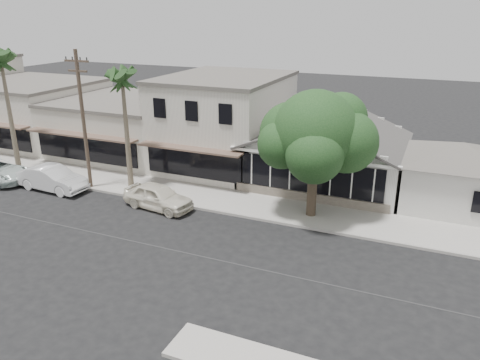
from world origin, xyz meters
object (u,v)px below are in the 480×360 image
at_px(utility_pole, 83,118).
at_px(shade_tree, 315,135).
at_px(car_1, 53,179).
at_px(car_0, 158,197).

bearing_deg(utility_pole, shade_tree, 6.18).
distance_m(utility_pole, car_1, 4.65).
distance_m(car_1, shade_tree, 17.37).
bearing_deg(shade_tree, utility_pole, -173.82).
relative_size(utility_pole, car_0, 2.03).
xyz_separation_m(car_0, car_1, (-8.02, -0.16, 0.05)).
height_order(car_1, shade_tree, shade_tree).
distance_m(utility_pole, shade_tree, 14.67).
relative_size(car_1, shade_tree, 0.67).
bearing_deg(car_1, shade_tree, -78.18).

